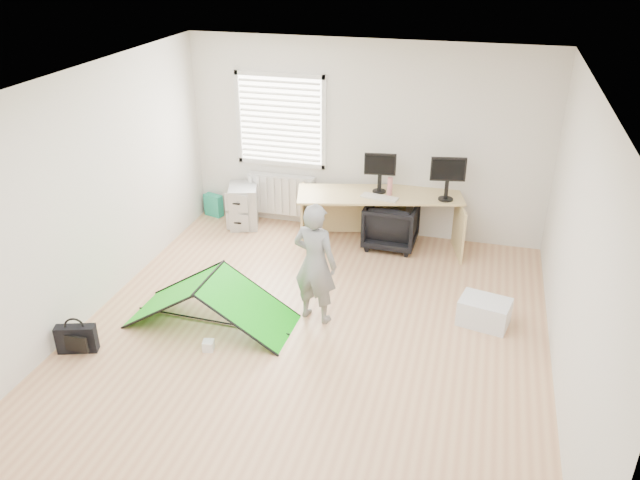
% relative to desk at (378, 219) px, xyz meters
% --- Properties ---
extents(ground, '(5.50, 5.50, 0.00)m').
position_rel_desk_xyz_m(ground, '(-0.30, -2.35, -0.38)').
color(ground, tan).
rests_on(ground, ground).
extents(back_wall, '(5.00, 0.02, 2.70)m').
position_rel_desk_xyz_m(back_wall, '(-0.30, 0.40, 0.97)').
color(back_wall, silver).
rests_on(back_wall, ground).
extents(window, '(1.20, 0.06, 1.20)m').
position_rel_desk_xyz_m(window, '(-1.50, 0.36, 1.17)').
color(window, silver).
rests_on(window, back_wall).
extents(radiator, '(1.00, 0.12, 0.60)m').
position_rel_desk_xyz_m(radiator, '(-1.50, 0.32, 0.07)').
color(radiator, silver).
rests_on(radiator, back_wall).
extents(desk, '(2.31, 1.22, 0.75)m').
position_rel_desk_xyz_m(desk, '(0.00, 0.00, 0.00)').
color(desk, tan).
rests_on(desk, ground).
extents(filing_cabinet, '(0.54, 0.63, 0.62)m').
position_rel_desk_xyz_m(filing_cabinet, '(-2.02, 0.09, -0.07)').
color(filing_cabinet, '#A7ABAD').
rests_on(filing_cabinet, ground).
extents(monitor_left, '(0.43, 0.15, 0.40)m').
position_rel_desk_xyz_m(monitor_left, '(-0.02, 0.06, 0.58)').
color(monitor_left, black).
rests_on(monitor_left, desk).
extents(monitor_right, '(0.46, 0.18, 0.43)m').
position_rel_desk_xyz_m(monitor_right, '(0.88, 0.02, 0.59)').
color(monitor_right, black).
rests_on(monitor_right, desk).
extents(keyboard, '(0.51, 0.25, 0.02)m').
position_rel_desk_xyz_m(keyboard, '(0.03, -0.16, 0.39)').
color(keyboard, beige).
rests_on(keyboard, desk).
extents(thermos, '(0.09, 0.09, 0.24)m').
position_rel_desk_xyz_m(thermos, '(0.14, -0.01, 0.50)').
color(thermos, '#C87170').
rests_on(thermos, desk).
extents(office_chair, '(0.71, 0.73, 0.65)m').
position_rel_desk_xyz_m(office_chair, '(0.18, -0.01, -0.05)').
color(office_chair, black).
rests_on(office_chair, ground).
extents(person, '(0.57, 0.44, 1.40)m').
position_rel_desk_xyz_m(person, '(-0.34, -2.03, 0.32)').
color(person, gray).
rests_on(person, ground).
extents(kite, '(1.86, 0.86, 0.57)m').
position_rel_desk_xyz_m(kite, '(-1.43, -2.42, -0.09)').
color(kite, '#13C713').
rests_on(kite, ground).
extents(storage_crate, '(0.60, 0.48, 0.30)m').
position_rel_desk_xyz_m(storage_crate, '(1.50, -1.65, -0.23)').
color(storage_crate, white).
rests_on(storage_crate, ground).
extents(tote_bag, '(0.31, 0.20, 0.34)m').
position_rel_desk_xyz_m(tote_bag, '(-2.60, 0.29, -0.21)').
color(tote_bag, '#23A782').
rests_on(tote_bag, ground).
extents(laptop_bag, '(0.42, 0.24, 0.30)m').
position_rel_desk_xyz_m(laptop_bag, '(-2.55, -3.27, -0.22)').
color(laptop_bag, black).
rests_on(laptop_bag, ground).
extents(white_box, '(0.13, 0.13, 0.11)m').
position_rel_desk_xyz_m(white_box, '(-1.25, -2.90, -0.32)').
color(white_box, silver).
rests_on(white_box, ground).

